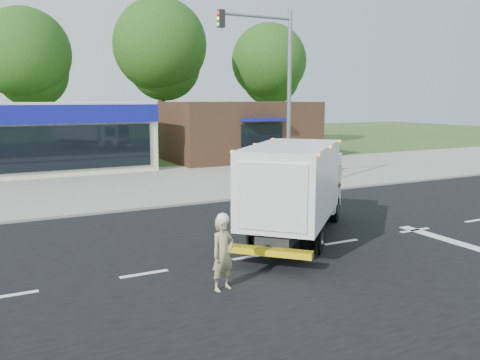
% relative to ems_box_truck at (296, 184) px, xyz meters
% --- Properties ---
extents(ground, '(120.00, 120.00, 0.00)m').
position_rel_ems_box_truck_xyz_m(ground, '(0.93, -1.04, -1.69)').
color(ground, '#385123').
rests_on(ground, ground).
extents(road_asphalt, '(60.00, 14.00, 0.02)m').
position_rel_ems_box_truck_xyz_m(road_asphalt, '(0.93, -1.04, -1.69)').
color(road_asphalt, black).
rests_on(road_asphalt, ground).
extents(sidewalk, '(60.00, 2.40, 0.12)m').
position_rel_ems_box_truck_xyz_m(sidewalk, '(0.93, 7.16, -1.63)').
color(sidewalk, gray).
rests_on(sidewalk, ground).
extents(parking_apron, '(60.00, 9.00, 0.02)m').
position_rel_ems_box_truck_xyz_m(parking_apron, '(0.93, 12.96, -1.68)').
color(parking_apron, gray).
rests_on(parking_apron, ground).
extents(lane_markings, '(55.20, 7.00, 0.01)m').
position_rel_ems_box_truck_xyz_m(lane_markings, '(2.28, -2.39, -1.67)').
color(lane_markings, silver).
rests_on(lane_markings, road_asphalt).
extents(ems_box_truck, '(6.13, 6.10, 2.93)m').
position_rel_ems_box_truck_xyz_m(ems_box_truck, '(0.00, 0.00, 0.00)').
color(ems_box_truck, black).
rests_on(ems_box_truck, ground).
extents(emergency_worker, '(0.69, 0.55, 1.76)m').
position_rel_ems_box_truck_xyz_m(emergency_worker, '(-3.79, -2.82, -0.83)').
color(emergency_worker, tan).
rests_on(emergency_worker, ground).
extents(brown_storefront, '(10.00, 6.70, 4.00)m').
position_rel_ems_box_truck_xyz_m(brown_storefront, '(7.93, 18.94, 0.31)').
color(brown_storefront, '#382316').
rests_on(brown_storefront, ground).
extents(traffic_signal_pole, '(3.51, 0.25, 8.00)m').
position_rel_ems_box_truck_xyz_m(traffic_signal_pole, '(3.28, 6.56, 3.23)').
color(traffic_signal_pole, gray).
rests_on(traffic_signal_pole, ground).
extents(background_trees, '(36.77, 7.39, 12.10)m').
position_rel_ems_box_truck_xyz_m(background_trees, '(0.08, 27.12, 5.69)').
color(background_trees, '#332114').
rests_on(background_trees, ground).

